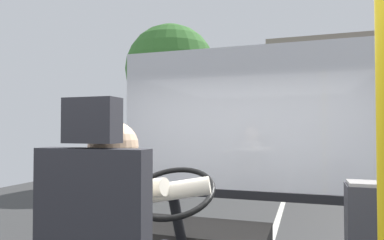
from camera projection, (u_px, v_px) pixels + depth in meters
The scene contains 5 objects.
ground at pixel (285, 196), 10.14m from camera, with size 18.00×44.00×0.06m.
bus_driver at pixel (119, 227), 1.57m from camera, with size 0.74×0.55×0.77m.
handrail_pole at pixel (384, 168), 1.18m from camera, with size 0.04×0.04×2.02m.
windshield_panel at pixel (242, 139), 3.37m from camera, with size 2.50×0.08×1.48m.
street_tree at pixel (171, 70), 12.79m from camera, with size 3.30×3.30×5.77m.
Camera 1 is at (0.59, -1.73, 1.92)m, focal length 32.62 mm.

